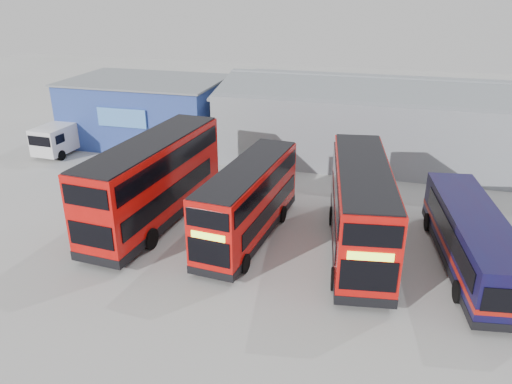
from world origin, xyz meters
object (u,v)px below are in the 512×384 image
(maintenance_shed, at_px, (427,123))
(double_decker_right, at_px, (360,210))
(office_block, at_px, (147,110))
(double_decker_left, at_px, (154,182))
(single_decker_blue, at_px, (471,241))
(double_decker_centre, at_px, (248,203))
(panel_van, at_px, (63,136))

(maintenance_shed, xyz_separation_m, double_decker_right, (-3.67, -16.01, -0.38))
(office_block, xyz_separation_m, double_decker_left, (7.22, -13.70, -0.23))
(double_decker_left, height_order, double_decker_right, double_decker_left)
(double_decker_left, distance_m, single_decker_blue, 16.30)
(office_block, height_order, maintenance_shed, maintenance_shed)
(maintenance_shed, relative_size, double_decker_centre, 3.18)
(double_decker_left, distance_m, double_decker_centre, 5.50)
(double_decker_left, xyz_separation_m, panel_van, (-12.32, 9.31, -1.06))
(office_block, distance_m, double_decker_centre, 19.02)
(office_block, distance_m, single_decker_blue, 27.53)
(double_decker_centre, bearing_deg, maintenance_shed, 65.69)
(office_block, bearing_deg, double_decker_right, -37.37)
(office_block, height_order, panel_van, office_block)
(single_decker_blue, xyz_separation_m, panel_van, (-28.58, 9.92, -0.10))
(double_decker_left, relative_size, double_decker_right, 1.05)
(office_block, bearing_deg, panel_van, -139.27)
(single_decker_blue, bearing_deg, maintenance_shed, -92.97)
(maintenance_shed, relative_size, panel_van, 5.63)
(single_decker_blue, bearing_deg, double_decker_centre, -9.05)
(double_decker_left, xyz_separation_m, double_decker_centre, (5.47, -0.45, -0.37))
(double_decker_left, height_order, double_decker_centre, double_decker_left)
(double_decker_left, bearing_deg, panel_van, -32.29)
(double_decker_left, relative_size, panel_van, 2.10)
(double_decker_left, xyz_separation_m, double_decker_right, (11.11, -0.30, -0.13))
(double_decker_left, bearing_deg, maintenance_shed, -128.49)
(double_decker_centre, distance_m, double_decker_right, 5.65)
(double_decker_left, distance_m, panel_van, 15.48)
(office_block, height_order, double_decker_centre, office_block)
(double_decker_centre, xyz_separation_m, panel_van, (-17.79, 9.76, -0.69))
(double_decker_left, bearing_deg, single_decker_blue, -177.41)
(double_decker_right, xyz_separation_m, panel_van, (-23.43, 9.61, -0.93))
(maintenance_shed, relative_size, single_decker_blue, 2.89)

